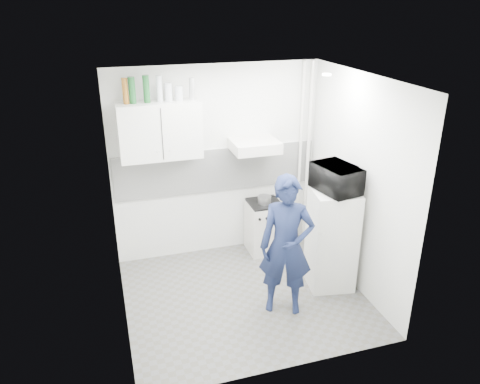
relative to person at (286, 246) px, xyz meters
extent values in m
plane|color=#585858|center=(-0.37, 0.35, -0.82)|extent=(2.80, 2.80, 0.00)
plane|color=white|center=(-0.37, 0.35, 1.78)|extent=(2.80, 2.80, 0.00)
plane|color=silver|center=(-0.37, 1.60, 0.48)|extent=(2.80, 0.00, 2.80)
plane|color=silver|center=(-1.77, 0.35, 0.48)|extent=(0.00, 2.60, 2.60)
plane|color=silver|center=(1.03, 0.35, 0.48)|extent=(0.00, 2.60, 2.60)
imported|color=#151D3D|center=(0.00, 0.00, 0.00)|extent=(0.70, 0.59, 1.64)
cube|color=silver|center=(0.23, 1.35, -0.46)|extent=(0.45, 0.45, 0.72)
cube|color=silver|center=(0.73, 0.31, -0.19)|extent=(0.60, 0.60, 1.26)
cube|color=black|center=(0.23, 1.35, -0.08)|extent=(0.43, 0.43, 0.03)
cylinder|color=silver|center=(0.22, 1.32, -0.02)|extent=(0.18, 0.18, 0.10)
imported|color=black|center=(0.73, 0.31, 0.60)|extent=(0.64, 0.49, 0.32)
cylinder|color=brown|center=(-1.49, 1.42, 1.53)|extent=(0.07, 0.07, 0.30)
cylinder|color=#144C1E|center=(-1.41, 1.42, 1.54)|extent=(0.08, 0.08, 0.31)
cylinder|color=#144C1E|center=(-1.25, 1.42, 1.54)|extent=(0.08, 0.08, 0.32)
cylinder|color=#B2B7BC|center=(-1.10, 1.42, 1.54)|extent=(0.07, 0.07, 0.31)
cylinder|color=#B2B7BC|center=(-0.99, 1.42, 1.49)|extent=(0.09, 0.09, 0.22)
cylinder|color=#B2B7BC|center=(-0.87, 1.42, 1.47)|extent=(0.09, 0.09, 0.18)
cylinder|color=silver|center=(-0.71, 1.42, 1.51)|extent=(0.07, 0.07, 0.27)
cube|color=silver|center=(-1.12, 1.42, 1.03)|extent=(1.00, 0.35, 0.70)
cube|color=silver|center=(0.08, 1.35, 0.75)|extent=(0.60, 0.50, 0.14)
cube|color=white|center=(-0.37, 1.58, 0.38)|extent=(2.74, 0.03, 0.60)
cylinder|color=silver|center=(0.93, 1.52, 0.48)|extent=(0.05, 0.05, 2.60)
cylinder|color=silver|center=(0.81, 1.52, 0.48)|extent=(0.04, 0.04, 2.60)
cylinder|color=white|center=(0.63, 0.55, 1.75)|extent=(0.10, 0.10, 0.02)
camera|label=1|loc=(-1.81, -4.17, 2.54)|focal=35.00mm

